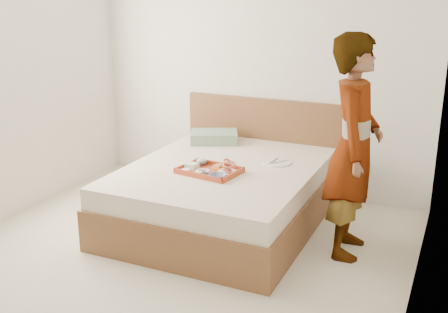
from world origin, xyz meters
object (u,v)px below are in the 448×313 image
Objects in this scene: person at (354,148)px; bed at (224,194)px; tray at (209,170)px; dinner_plate at (277,162)px.

bed is at bearing 80.31° from person.
person reaches higher than bed.
tray is at bearing 91.13° from person.
dinner_plate is at bearing 34.35° from bed.
bed is at bearing 90.16° from tray.
bed is at bearing -145.65° from dinner_plate.
tray is 1.91× the size of dinner_plate.
tray reaches higher than bed.
person is at bearing -4.64° from bed.
dinner_plate is 0.15× the size of person.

